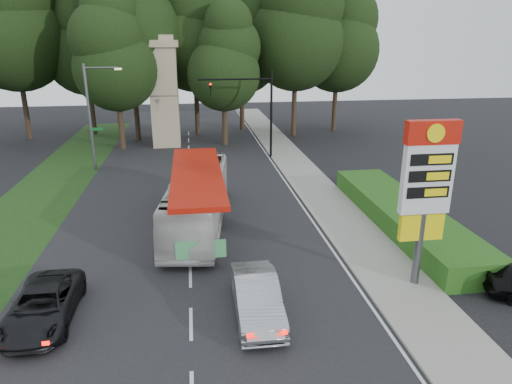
{
  "coord_description": "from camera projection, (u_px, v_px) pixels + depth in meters",
  "views": [
    {
      "loc": [
        0.33,
        -13.63,
        9.67
      ],
      "look_at": [
        3.48,
        8.4,
        2.2
      ],
      "focal_mm": 32.0,
      "sensor_mm": 36.0,
      "label": 1
    }
  ],
  "objects": [
    {
      "name": "sedan_silver",
      "position": [
        257.0,
        297.0,
        16.61
      ],
      "size": [
        1.61,
        4.56,
        1.5
      ],
      "primitive_type": "imported",
      "rotation": [
        0.0,
        0.0,
        -0.01
      ],
      "color": "#A6A9AE",
      "rests_on": "ground"
    },
    {
      "name": "gas_station_pylon",
      "position": [
        427.0,
        182.0,
        17.51
      ],
      "size": [
        2.1,
        0.45,
        6.85
      ],
      "color": "#59595E",
      "rests_on": "ground"
    },
    {
      "name": "traffic_signal_mast",
      "position": [
        256.0,
        103.0,
        37.62
      ],
      "size": [
        6.1,
        0.35,
        7.2
      ],
      "color": "black",
      "rests_on": "ground"
    },
    {
      "name": "streetlight_signs",
      "position": [
        92.0,
        113.0,
        34.13
      ],
      "size": [
        2.75,
        0.98,
        8.0
      ],
      "color": "#59595E",
      "rests_on": "ground"
    },
    {
      "name": "tree_center_right",
      "position": [
        193.0,
        25.0,
        45.29
      ],
      "size": [
        9.24,
        9.24,
        18.15
      ],
      "color": "#2D2116",
      "rests_on": "ground"
    },
    {
      "name": "sidewalk_right",
      "position": [
        328.0,
        203.0,
        28.21
      ],
      "size": [
        3.0,
        80.0,
        0.12
      ],
      "primitive_type": "cube",
      "color": "gray",
      "rests_on": "ground"
    },
    {
      "name": "tree_west_near",
      "position": [
        84.0,
        36.0,
        46.01
      ],
      "size": [
        8.4,
        8.4,
        16.5
      ],
      "color": "#2D2116",
      "rests_on": "ground"
    },
    {
      "name": "ground",
      "position": [
        191.0,
        333.0,
        15.83
      ],
      "size": [
        120.0,
        120.0,
        0.0
      ],
      "primitive_type": "plane",
      "color": "black",
      "rests_on": "ground"
    },
    {
      "name": "tree_east_near",
      "position": [
        241.0,
        39.0,
        48.27
      ],
      "size": [
        8.12,
        8.12,
        15.95
      ],
      "color": "#2D2116",
      "rests_on": "ground"
    },
    {
      "name": "tree_east_mid",
      "position": [
        296.0,
        21.0,
        44.65
      ],
      "size": [
        9.52,
        9.52,
        18.7
      ],
      "color": "#2D2116",
      "rests_on": "ground"
    },
    {
      "name": "transit_bus",
      "position": [
        198.0,
        199.0,
        24.47
      ],
      "size": [
        4.0,
        11.18,
        3.04
      ],
      "primitive_type": "imported",
      "rotation": [
        0.0,
        0.0,
        -0.13
      ],
      "color": "silver",
      "rests_on": "ground"
    },
    {
      "name": "hedge",
      "position": [
        403.0,
        216.0,
        24.69
      ],
      "size": [
        3.0,
        14.0,
        1.2
      ],
      "primitive_type": "cube",
      "color": "#224F15",
      "rests_on": "ground"
    },
    {
      "name": "tree_center_left",
      "position": [
        128.0,
        12.0,
        42.29
      ],
      "size": [
        10.08,
        10.08,
        19.8
      ],
      "color": "#2D2116",
      "rests_on": "ground"
    },
    {
      "name": "monument",
      "position": [
        164.0,
        91.0,
        42.08
      ],
      "size": [
        3.0,
        3.0,
        10.05
      ],
      "color": "tan",
      "rests_on": "ground"
    },
    {
      "name": "tree_far_east",
      "position": [
        339.0,
        32.0,
        47.52
      ],
      "size": [
        8.68,
        8.68,
        17.05
      ],
      "color": "#2D2116",
      "rests_on": "ground"
    },
    {
      "name": "suv_charcoal",
      "position": [
        43.0,
        305.0,
        16.3
      ],
      "size": [
        2.18,
        4.68,
        1.3
      ],
      "primitive_type": "imported",
      "rotation": [
        0.0,
        0.0,
        0.0
      ],
      "color": "black",
      "rests_on": "ground"
    },
    {
      "name": "grass_verge_left",
      "position": [
        50.0,
        187.0,
        31.44
      ],
      "size": [
        5.0,
        50.0,
        0.02
      ],
      "primitive_type": "cube",
      "color": "#193814",
      "rests_on": "ground"
    },
    {
      "name": "tree_west_mid",
      "position": [
        11.0,
        17.0,
        42.8
      ],
      "size": [
        9.8,
        9.8,
        19.25
      ],
      "color": "#2D2116",
      "rests_on": "ground"
    },
    {
      "name": "tree_monument_left",
      "position": [
        114.0,
        51.0,
        39.47
      ],
      "size": [
        7.28,
        7.28,
        14.3
      ],
      "color": "#2D2116",
      "rests_on": "ground"
    },
    {
      "name": "road_surface",
      "position": [
        190.0,
        210.0,
        27.08
      ],
      "size": [
        14.0,
        80.0,
        0.02
      ],
      "primitive_type": "cube",
      "color": "black",
      "rests_on": "ground"
    },
    {
      "name": "tree_monument_right",
      "position": [
        223.0,
        58.0,
        41.43
      ],
      "size": [
        6.72,
        6.72,
        13.2
      ],
      "color": "#2D2116",
      "rests_on": "ground"
    }
  ]
}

